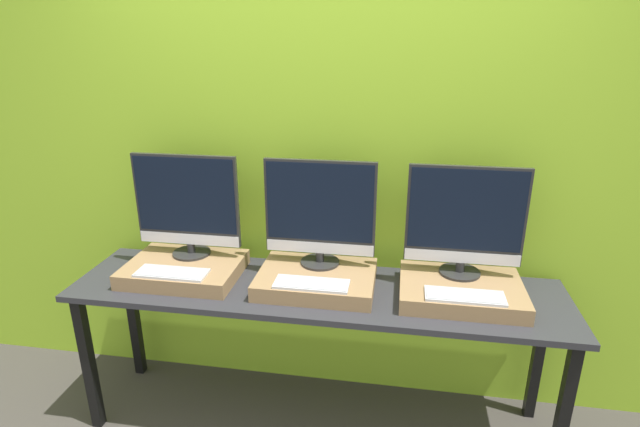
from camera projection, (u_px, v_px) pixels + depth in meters
wall_back at (328, 165)px, 2.54m from camera, size 8.00×0.04×2.60m
workbench at (316, 302)px, 2.41m from camera, size 2.36×0.56×0.78m
wooden_riser_left at (184, 269)px, 2.49m from camera, size 0.55×0.41×0.07m
monitor_left at (187, 204)px, 2.48m from camera, size 0.53×0.19×0.52m
keyboard_left at (172, 273)px, 2.36m from camera, size 0.34×0.13×0.01m
wooden_riser_center at (317, 279)px, 2.39m from camera, size 0.55×0.41×0.07m
monitor_center at (320, 212)px, 2.38m from camera, size 0.53×0.19×0.52m
keyboard_center at (312, 284)px, 2.25m from camera, size 0.34×0.13×0.01m
wooden_riser_right at (461, 290)px, 2.29m from camera, size 0.55×0.41×0.07m
monitor_right at (465, 220)px, 2.27m from camera, size 0.53×0.19×0.52m
keyboard_right at (465, 296)px, 2.15m from camera, size 0.34×0.13×0.01m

